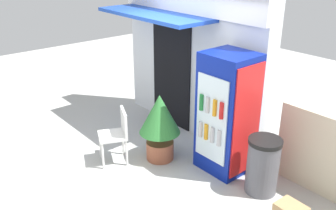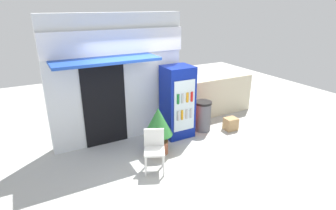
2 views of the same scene
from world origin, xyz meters
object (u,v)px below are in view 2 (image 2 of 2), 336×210
Objects in this scene: plastic_chair at (154,147)px; trash_bin at (203,116)px; cardboard_box at (231,124)px; drink_cooler at (178,102)px; potted_plant_near_shop at (158,126)px.

trash_bin is at bearing 28.94° from plastic_chair.
plastic_chair is 2.77m from cardboard_box.
cardboard_box is at bearing -16.26° from drink_cooler.
trash_bin is 2.43× the size of cardboard_box.
potted_plant_near_shop is at bearing -175.64° from cardboard_box.
potted_plant_near_shop is at bearing -161.62° from trash_bin.
trash_bin reaches higher than cardboard_box.
drink_cooler is at bearing 34.91° from potted_plant_near_shop.
plastic_chair is 1.06× the size of trash_bin.
potted_plant_near_shop is 1.35× the size of trash_bin.
plastic_chair is at bearing -123.64° from potted_plant_near_shop.
potted_plant_near_shop is at bearing 56.36° from plastic_chair.
drink_cooler reaches higher than plastic_chair.
cardboard_box is (2.65, 0.73, -0.35)m from plastic_chair.
drink_cooler is at bearing 43.29° from plastic_chair.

